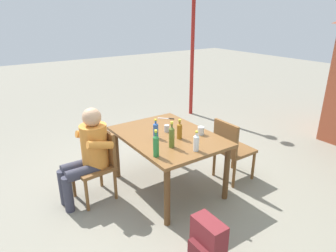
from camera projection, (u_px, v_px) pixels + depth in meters
ground_plane at (168, 186)px, 4.00m from camera, size 24.00×24.00×0.00m
dining_table at (168, 142)px, 3.77m from camera, size 1.41×1.04×0.76m
chair_near_left at (98, 161)px, 3.64m from camera, size 0.48×0.48×0.87m
chair_far_right at (231, 147)px, 4.02m from camera, size 0.44×0.44×0.87m
person_in_white_shirt at (89, 151)px, 3.52m from camera, size 0.47×0.61×1.18m
bottle_clear at (196, 142)px, 3.27m from camera, size 0.06×0.06×0.24m
bottle_amber at (180, 130)px, 3.59m from camera, size 0.06×0.06×0.25m
bottle_blue at (156, 130)px, 3.61m from camera, size 0.06×0.06×0.24m
bottle_green at (156, 145)px, 3.13m from camera, size 0.06×0.06×0.30m
bottle_olive at (172, 136)px, 3.35m from camera, size 0.06×0.06×0.31m
cup_glass at (201, 131)px, 3.73m from camera, size 0.08×0.08×0.10m
cup_steel at (167, 128)px, 3.82m from camera, size 0.07×0.07×0.09m
table_knife at (167, 118)px, 4.30m from camera, size 0.19×0.18×0.01m
backpack_by_near_side at (207, 243)px, 2.71m from camera, size 0.33×0.23×0.47m
lamp_post at (193, 21)px, 6.18m from camera, size 0.56×0.20×2.86m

